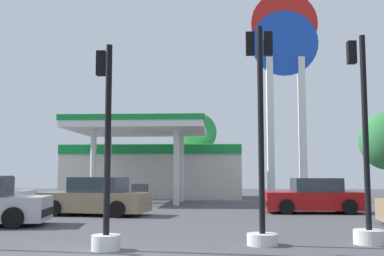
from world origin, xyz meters
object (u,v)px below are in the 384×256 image
at_px(traffic_signal_0, 106,182).
at_px(traffic_signal_2, 261,160).
at_px(car_3, 314,197).
at_px(traffic_signal_1, 366,184).
at_px(tree_1, 197,133).
at_px(station_pole_sign, 285,65).
at_px(car_0, 96,198).

bearing_deg(traffic_signal_0, traffic_signal_2, 14.33).
distance_m(car_3, traffic_signal_1, 9.03).
bearing_deg(traffic_signal_2, car_3, 71.26).
xyz_separation_m(traffic_signal_0, traffic_signal_1, (6.06, 1.16, -0.07)).
bearing_deg(tree_1, traffic_signal_1, -78.41).
bearing_deg(traffic_signal_1, traffic_signal_2, -174.12).
xyz_separation_m(station_pole_sign, car_0, (-9.28, -10.07, -7.80)).
distance_m(car_0, traffic_signal_2, 9.77).
xyz_separation_m(station_pole_sign, traffic_signal_2, (-3.32, -17.70, -6.50)).
bearing_deg(traffic_signal_2, traffic_signal_1, 5.88).
bearing_deg(station_pole_sign, traffic_signal_0, -110.23).
bearing_deg(car_0, tree_1, 78.42).
xyz_separation_m(car_3, traffic_signal_1, (-0.60, -8.98, 0.74)).
relative_size(traffic_signal_1, tree_1, 0.80).
height_order(station_pole_sign, car_3, station_pole_sign).
height_order(car_0, traffic_signal_2, traffic_signal_2).
height_order(station_pole_sign, traffic_signal_0, station_pole_sign).
distance_m(traffic_signal_2, tree_1, 24.93).
bearing_deg(traffic_signal_2, station_pole_sign, 79.37).
xyz_separation_m(traffic_signal_0, traffic_signal_2, (3.53, 0.90, 0.52)).
bearing_deg(station_pole_sign, traffic_signal_2, -100.63).
relative_size(station_pole_sign, car_0, 2.92).
height_order(car_3, tree_1, tree_1).
distance_m(station_pole_sign, car_0, 15.76).
relative_size(traffic_signal_0, tree_1, 0.72).
relative_size(car_3, traffic_signal_0, 0.91).
xyz_separation_m(station_pole_sign, traffic_signal_1, (-0.79, -17.44, -7.08)).
bearing_deg(traffic_signal_1, station_pole_sign, 87.40).
bearing_deg(car_0, traffic_signal_2, -52.02).
distance_m(traffic_signal_0, tree_1, 25.79).
bearing_deg(station_pole_sign, tree_1, 129.82).
xyz_separation_m(traffic_signal_1, traffic_signal_2, (-2.53, -0.26, 0.58)).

